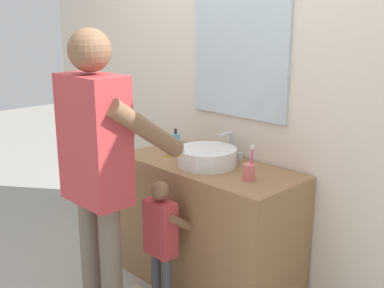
% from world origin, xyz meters
% --- Properties ---
extents(back_wall, '(4.40, 0.10, 2.70)m').
position_xyz_m(back_wall, '(0.00, 0.62, 1.35)').
color(back_wall, beige).
rests_on(back_wall, ground).
extents(vanity_cabinet, '(1.20, 0.54, 0.86)m').
position_xyz_m(vanity_cabinet, '(0.00, 0.30, 0.43)').
color(vanity_cabinet, olive).
rests_on(vanity_cabinet, ground).
extents(sink_basin, '(0.37, 0.37, 0.11)m').
position_xyz_m(sink_basin, '(0.00, 0.28, 0.91)').
color(sink_basin, silver).
rests_on(sink_basin, vanity_cabinet).
extents(faucet, '(0.18, 0.14, 0.18)m').
position_xyz_m(faucet, '(0.00, 0.50, 0.94)').
color(faucet, '#B7BABF').
rests_on(faucet, vanity_cabinet).
extents(toothbrush_cup, '(0.07, 0.07, 0.21)m').
position_xyz_m(toothbrush_cup, '(0.36, 0.25, 0.91)').
color(toothbrush_cup, '#D86666').
rests_on(toothbrush_cup, vanity_cabinet).
extents(soap_bottle, '(0.06, 0.06, 0.17)m').
position_xyz_m(soap_bottle, '(-0.36, 0.34, 0.93)').
color(soap_bottle, '#66B2D1').
rests_on(soap_bottle, vanity_cabinet).
extents(child_toddler, '(0.26, 0.26, 0.85)m').
position_xyz_m(child_toddler, '(0.00, -0.10, 0.51)').
color(child_toddler, '#47474C').
rests_on(child_toddler, ground).
extents(adult_parent, '(0.53, 0.56, 1.71)m').
position_xyz_m(adult_parent, '(-0.13, -0.43, 1.03)').
color(adult_parent, '#6B5B4C').
rests_on(adult_parent, ground).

